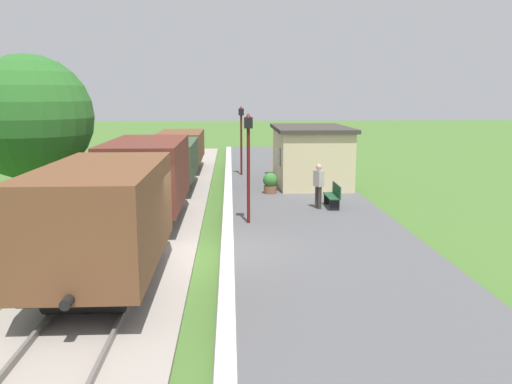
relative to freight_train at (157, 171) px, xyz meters
The scene contains 15 objects.
ground_plane 7.25m from the freight_train, 70.19° to the right, with size 160.00×160.00×0.00m, color #47702D.
platform_slab 8.82m from the freight_train, 49.96° to the right, with size 6.00×60.00×0.25m, color #565659.
platform_edge_stripe 7.34m from the freight_train, 67.21° to the right, with size 0.36×60.00×0.01m, color silver.
track_ballast 6.83m from the freight_train, 90.00° to the right, with size 3.80×60.00×0.12m, color #9E9389.
rail_near 6.84m from the freight_train, 83.83° to the right, with size 0.07×60.00×0.14m, color slate.
rail_far 6.84m from the freight_train, 96.17° to the right, with size 0.07×60.00×0.14m, color slate.
freight_train is the anchor object (origin of this frame).
station_hut 8.22m from the freight_train, 34.15° to the left, with size 3.50×5.80×2.78m.
bench_near_hut 7.00m from the freight_train, ahead, with size 0.42×1.50×0.91m.
person_waiting 6.38m from the freight_train, 11.03° to the right, with size 0.39×0.45×1.71m.
potted_planter 5.15m from the freight_train, 23.66° to the left, with size 0.64×0.64×0.92m.
lamp_post_near 5.06m from the freight_train, 44.36° to the right, with size 0.28×0.28×3.70m.
lamp_post_far 8.49m from the freight_train, 65.30° to the left, with size 0.28×0.28×3.70m.
tree_trackside_mid 5.02m from the freight_train, 167.28° to the right, with size 4.59×4.59×6.00m.
tree_trackside_far 9.99m from the freight_train, 135.72° to the left, with size 3.62×3.62×5.43m.
Camera 1 is at (0.50, -14.47, 4.55)m, focal length 37.60 mm.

